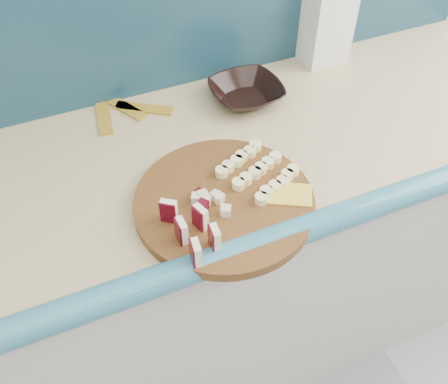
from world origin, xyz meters
TOP-DOWN VIEW (x-y plane):
  - kitchen_counter at (0.10, 1.50)m, footprint 2.20×0.63m
  - backsplash at (0.10, 1.79)m, footprint 2.20×0.02m
  - cutting_board at (0.22, 1.32)m, footprint 0.49×0.49m
  - apple_wedges at (0.13, 1.25)m, footprint 0.08×0.15m
  - apple_chunks at (0.20, 1.31)m, footprint 0.06×0.07m
  - banana_slices at (0.32, 1.36)m, footprint 0.18×0.18m
  - brown_bowl at (0.42, 1.64)m, footprint 0.19×0.19m
  - flour_bag at (0.71, 1.73)m, footprint 0.13×0.09m
  - sponge at (0.35, 1.28)m, footprint 0.11×0.10m
  - banana_peel at (0.12, 1.72)m, footprint 0.20×0.17m

SIDE VIEW (x-z plane):
  - kitchen_counter at x=0.10m, z-range 0.00..0.91m
  - banana_peel at x=0.12m, z-range 0.91..0.92m
  - cutting_board at x=0.22m, z-range 0.91..0.93m
  - sponge at x=0.35m, z-range 0.91..0.94m
  - brown_bowl at x=0.42m, z-range 0.91..0.96m
  - banana_slices at x=0.32m, z-range 0.93..0.95m
  - apple_chunks at x=0.20m, z-range 0.93..0.95m
  - apple_wedges at x=0.13m, z-range 0.93..0.99m
  - flour_bag at x=0.71m, z-range 0.91..1.12m
  - backsplash at x=0.10m, z-range 0.91..1.41m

